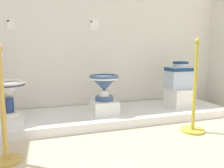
{
  "coord_description": "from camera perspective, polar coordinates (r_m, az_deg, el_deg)",
  "views": [
    {
      "loc": [
        1.38,
        -0.66,
        0.91
      ],
      "look_at": [
        2.25,
        2.07,
        0.48
      ],
      "focal_mm": 34.42,
      "sensor_mm": 36.0,
      "label": 1
    }
  ],
  "objects": [
    {
      "name": "stanchion_post_near_right",
      "position": [
        2.63,
        20.91,
        -5.42
      ],
      "size": [
        0.27,
        0.27,
        1.06
      ],
      "color": "gold",
      "rests_on": "ground_plane"
    },
    {
      "name": "info_placard_first",
      "position": [
        3.23,
        -25.3,
        14.17
      ],
      "size": [
        0.09,
        0.01,
        0.14
      ],
      "color": "white"
    },
    {
      "name": "antique_toilet_rightmost",
      "position": [
        3.31,
        17.59,
        2.24
      ],
      "size": [
        0.38,
        0.26,
        0.4
      ],
      "color": "#ACBDD5",
      "rests_on": "plinth_block_rightmost"
    },
    {
      "name": "display_platform",
      "position": [
        2.96,
        -2.29,
        -8.34
      ],
      "size": [
        3.53,
        0.89,
        0.11
      ],
      "primitive_type": "cube",
      "color": "white",
      "rests_on": "ground_plane"
    },
    {
      "name": "plinth_block_central_ornate",
      "position": [
        2.85,
        -2.07,
        -6.03
      ],
      "size": [
        0.32,
        0.36,
        0.18
      ],
      "primitive_type": "cube",
      "color": "white",
      "rests_on": "display_platform"
    },
    {
      "name": "wall_back",
      "position": [
        3.36,
        -4.81,
        17.71
      ],
      "size": [
        4.46,
        0.06,
        2.9
      ],
      "primitive_type": "cube",
      "color": "silver",
      "rests_on": "ground_plane"
    },
    {
      "name": "stanchion_post_near_left",
      "position": [
        1.99,
        -26.73,
        -10.15
      ],
      "size": [
        0.24,
        0.24,
        0.97
      ],
      "color": "gold",
      "rests_on": "ground_plane"
    },
    {
      "name": "info_placard_second",
      "position": [
        3.3,
        -4.76,
        15.4
      ],
      "size": [
        0.14,
        0.01,
        0.16
      ],
      "color": "white"
    },
    {
      "name": "antique_toilet_tall_cobalt",
      "position": [
        2.73,
        -25.99,
        -1.56
      ],
      "size": [
        0.39,
        0.39,
        0.41
      ],
      "color": "white",
      "rests_on": "plinth_block_tall_cobalt"
    },
    {
      "name": "plinth_block_rightmost",
      "position": [
        3.36,
        17.34,
        -3.43
      ],
      "size": [
        0.31,
        0.34,
        0.26
      ],
      "primitive_type": "cube",
      "color": "white",
      "rests_on": "display_platform"
    },
    {
      "name": "plinth_block_tall_cobalt",
      "position": [
        2.8,
        -25.55,
        -8.3
      ],
      "size": [
        0.33,
        0.36,
        0.07
      ],
      "primitive_type": "cube",
      "color": "white",
      "rests_on": "display_platform"
    },
    {
      "name": "antique_toilet_central_ornate",
      "position": [
        2.79,
        -2.1,
        0.16
      ],
      "size": [
        0.38,
        0.38,
        0.33
      ],
      "color": "#375382",
      "rests_on": "plinth_block_central_ornate"
    }
  ]
}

